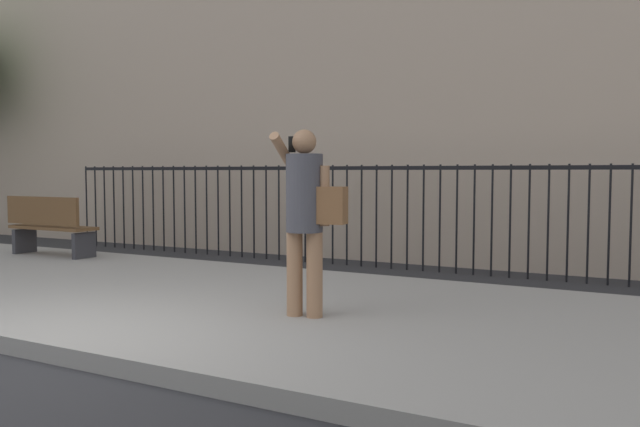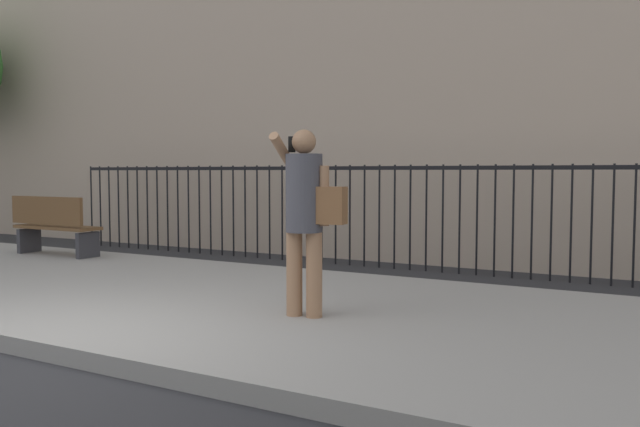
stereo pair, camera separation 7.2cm
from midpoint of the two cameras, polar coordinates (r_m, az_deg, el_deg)
ground_plane at (r=5.76m, az=-24.29°, el=-11.67°), size 60.00×60.00×0.00m
sidewalk at (r=7.25m, az=-10.18°, el=-7.66°), size 28.00×4.40×0.15m
iron_fence at (r=10.26m, az=2.81°, el=1.05°), size 12.03×0.04×1.60m
pedestrian_on_phone at (r=5.97m, az=-1.50°, el=0.45°), size 0.68×0.51×1.73m
street_bench at (r=11.20m, az=-22.88°, el=-0.91°), size 1.60×0.45×0.95m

